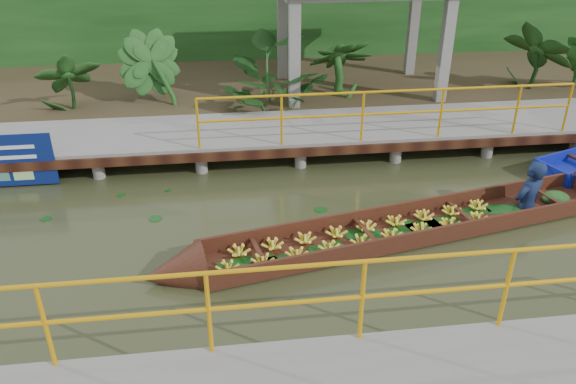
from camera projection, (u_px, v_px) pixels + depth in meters
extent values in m
plane|color=#282E17|center=(263.00, 241.00, 9.02)|extent=(80.00, 80.00, 0.00)
cube|color=#2F2817|center=(239.00, 87.00, 15.48)|extent=(30.00, 8.00, 0.45)
cube|color=slate|center=(248.00, 132.00, 11.85)|extent=(16.00, 2.00, 0.15)
cube|color=black|center=(252.00, 154.00, 11.01)|extent=(16.00, 0.12, 0.18)
cylinder|color=orange|center=(392.00, 91.00, 10.82)|extent=(7.50, 0.05, 0.05)
cylinder|color=orange|center=(390.00, 113.00, 11.03)|extent=(7.50, 0.05, 0.05)
cylinder|color=orange|center=(390.00, 116.00, 11.05)|extent=(0.05, 0.05, 1.00)
cylinder|color=slate|center=(45.00, 170.00, 10.83)|extent=(0.24, 0.24, 0.55)
cylinder|color=slate|center=(63.00, 139.00, 12.24)|extent=(0.24, 0.24, 0.55)
cylinder|color=slate|center=(150.00, 165.00, 11.06)|extent=(0.24, 0.24, 0.55)
cylinder|color=slate|center=(157.00, 134.00, 12.46)|extent=(0.24, 0.24, 0.55)
cylinder|color=slate|center=(251.00, 159.00, 11.28)|extent=(0.24, 0.24, 0.55)
cylinder|color=slate|center=(246.00, 130.00, 12.68)|extent=(0.24, 0.24, 0.55)
cylinder|color=slate|center=(349.00, 154.00, 11.50)|extent=(0.24, 0.24, 0.55)
cylinder|color=slate|center=(333.00, 126.00, 12.90)|extent=(0.24, 0.24, 0.55)
cylinder|color=slate|center=(442.00, 149.00, 11.72)|extent=(0.24, 0.24, 0.55)
cylinder|color=slate|center=(417.00, 122.00, 13.13)|extent=(0.24, 0.24, 0.55)
cylinder|color=slate|center=(532.00, 145.00, 11.95)|extent=(0.24, 0.24, 0.55)
cylinder|color=slate|center=(498.00, 118.00, 13.35)|extent=(0.24, 0.24, 0.55)
cylinder|color=slate|center=(251.00, 159.00, 11.28)|extent=(0.24, 0.24, 0.55)
cylinder|color=orange|center=(384.00, 260.00, 5.68)|extent=(10.00, 0.05, 0.05)
cylinder|color=orange|center=(381.00, 295.00, 5.89)|extent=(10.00, 0.05, 0.05)
cylinder|color=orange|center=(381.00, 299.00, 5.91)|extent=(0.05, 0.05, 1.00)
cube|color=slate|center=(295.00, 59.00, 12.87)|extent=(0.25, 0.25, 2.80)
cube|color=slate|center=(445.00, 54.00, 13.27)|extent=(0.25, 0.25, 2.80)
cube|color=slate|center=(282.00, 36.00, 14.97)|extent=(0.25, 0.25, 2.80)
cube|color=slate|center=(413.00, 32.00, 15.38)|extent=(0.25, 0.25, 2.80)
cube|color=#153D13|center=(233.00, 5.00, 16.85)|extent=(30.00, 0.80, 4.00)
cube|color=#38180F|center=(415.00, 230.00, 9.22)|extent=(7.15, 2.35, 0.05)
cube|color=#38180F|center=(402.00, 210.00, 9.53)|extent=(6.98, 1.53, 0.30)
cube|color=#38180F|center=(430.00, 237.00, 8.79)|extent=(6.98, 1.53, 0.30)
cone|color=#38180F|center=(173.00, 273.00, 8.03)|extent=(1.05, 1.02, 0.85)
ellipsoid|color=#153D13|center=(555.00, 198.00, 10.01)|extent=(0.57, 0.49, 0.23)
imported|color=#111C3E|center=(536.00, 162.00, 9.45)|extent=(0.75, 0.64, 1.74)
cube|color=#0D1997|center=(551.00, 173.00, 10.75)|extent=(0.33, 0.82, 0.28)
imported|color=#153D13|center=(65.00, 81.00, 12.64)|extent=(1.24, 1.24, 1.55)
imported|color=#153D13|center=(155.00, 77.00, 12.87)|extent=(1.24, 1.24, 1.55)
imported|color=#153D13|center=(264.00, 73.00, 13.14)|extent=(1.24, 1.24, 1.55)
imported|color=#153D13|center=(347.00, 70.00, 13.37)|extent=(1.24, 1.24, 1.55)
imported|color=#153D13|center=(544.00, 63.00, 13.92)|extent=(1.24, 1.24, 1.55)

